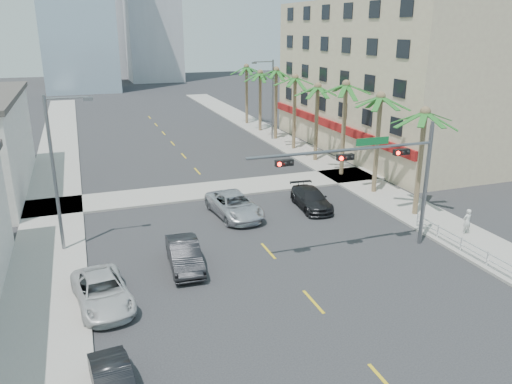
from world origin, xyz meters
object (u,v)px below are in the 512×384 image
traffic_signal_mast (380,167)px  car_parked_far (102,292)px  car_lane_center (234,205)px  car_lane_right (311,199)px  pedestrian (467,221)px  car_lane_left (184,255)px

traffic_signal_mast → car_parked_far: traffic_signal_mast is taller
car_lane_center → car_lane_right: (5.66, -0.31, -0.09)m
car_lane_center → pedestrian: 14.96m
car_lane_left → traffic_signal_mast: bearing=-5.1°
traffic_signal_mast → car_lane_center: bearing=126.2°
car_lane_right → pedestrian: 10.42m
car_parked_far → traffic_signal_mast: bearing=-4.2°
traffic_signal_mast → car_parked_far: (-15.18, -0.91, -4.37)m
car_lane_left → car_lane_center: size_ratio=0.81×
car_lane_left → car_lane_right: (10.50, 6.21, -0.05)m
car_parked_far → pedestrian: 21.84m
car_lane_left → pedestrian: size_ratio=2.84×
traffic_signal_mast → pedestrian: traffic_signal_mast is taller
pedestrian → car_lane_center: bearing=-35.6°
car_lane_center → car_lane_right: bearing=-8.7°
traffic_signal_mast → car_lane_left: (-10.78, 1.61, -4.31)m
car_parked_far → car_lane_right: size_ratio=1.03×
traffic_signal_mast → pedestrian: bearing=0.3°
traffic_signal_mast → car_lane_right: size_ratio=2.30×
car_lane_left → car_lane_center: (4.84, 6.52, 0.03)m
car_lane_right → pedestrian: pedestrian is taller
traffic_signal_mast → pedestrian: 7.81m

